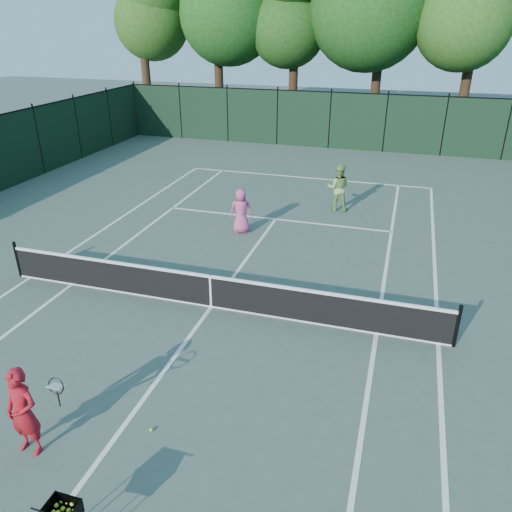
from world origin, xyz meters
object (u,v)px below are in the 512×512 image
(coach, at_px, (23,412))
(loose_ball_midcourt, at_px, (11,384))
(player_green, at_px, (338,188))
(loose_ball_near_cart, at_px, (151,430))
(player_pink, at_px, (241,211))

(coach, height_order, loose_ball_midcourt, coach)
(player_green, bearing_deg, coach, 68.83)
(player_green, height_order, loose_ball_midcourt, player_green)
(player_green, relative_size, loose_ball_near_cart, 25.81)
(player_green, bearing_deg, loose_ball_near_cart, 75.62)
(coach, height_order, player_green, player_green)
(coach, xyz_separation_m, loose_ball_midcourt, (-1.52, 1.24, -0.79))
(loose_ball_near_cart, distance_m, loose_ball_midcourt, 3.27)
(loose_ball_near_cart, bearing_deg, player_pink, 98.42)
(coach, bearing_deg, loose_ball_near_cart, 32.64)
(player_pink, height_order, player_green, player_green)
(player_pink, relative_size, loose_ball_near_cart, 22.60)
(player_pink, relative_size, loose_ball_midcourt, 22.60)
(loose_ball_midcourt, bearing_deg, coach, -39.23)
(coach, relative_size, player_green, 0.94)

